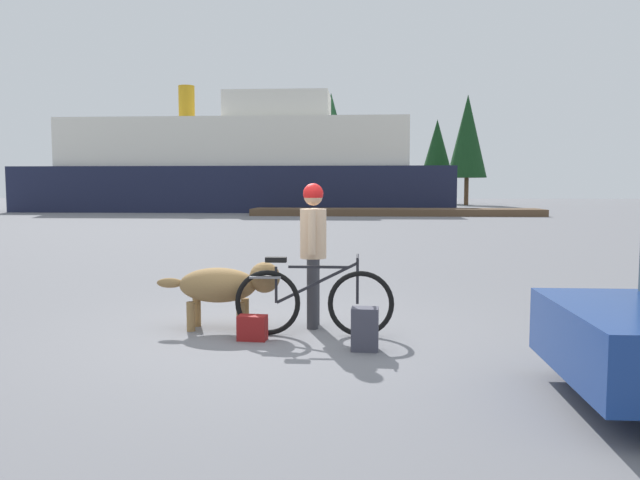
% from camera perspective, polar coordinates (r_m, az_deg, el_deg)
% --- Properties ---
extents(ground_plane, '(160.00, 160.00, 0.00)m').
position_cam_1_polar(ground_plane, '(7.34, -3.43, -8.64)').
color(ground_plane, slate).
extents(bicycle, '(1.83, 0.44, 0.93)m').
position_cam_1_polar(bicycle, '(7.23, -0.65, -5.55)').
color(bicycle, black).
rests_on(bicycle, ground_plane).
extents(person_cyclist, '(0.32, 0.53, 1.75)m').
position_cam_1_polar(person_cyclist, '(7.61, -0.62, -0.04)').
color(person_cyclist, '#333338').
rests_on(person_cyclist, ground_plane).
extents(dog, '(1.50, 0.49, 0.82)m').
position_cam_1_polar(dog, '(7.63, -8.53, -4.07)').
color(dog, olive).
rests_on(dog, ground_plane).
extents(backpack, '(0.29, 0.22, 0.45)m').
position_cam_1_polar(backpack, '(6.65, 4.09, -8.07)').
color(backpack, '#3F3F4C').
rests_on(backpack, ground_plane).
extents(handbag_pannier, '(0.33, 0.21, 0.28)m').
position_cam_1_polar(handbag_pannier, '(7.12, -6.15, -7.93)').
color(handbag_pannier, maroon).
rests_on(handbag_pannier, ground_plane).
extents(dock_pier, '(16.82, 2.83, 0.40)m').
position_cam_1_polar(dock_pier, '(37.13, 6.86, 2.54)').
color(dock_pier, brown).
rests_on(dock_pier, ground_plane).
extents(ferry_boat, '(29.02, 7.45, 8.59)m').
position_cam_1_polar(ferry_boat, '(44.06, -7.35, 6.56)').
color(ferry_boat, '#191E38').
rests_on(ferry_boat, ground_plane).
extents(pine_tree_far_left, '(3.72, 3.72, 9.65)m').
position_cam_1_polar(pine_tree_far_left, '(59.10, -12.18, 8.95)').
color(pine_tree_far_left, '#4C331E').
rests_on(pine_tree_far_left, ground_plane).
extents(pine_tree_center, '(4.39, 4.39, 10.09)m').
position_cam_1_polar(pine_tree_center, '(57.74, 1.01, 9.26)').
color(pine_tree_center, '#4C331E').
rests_on(pine_tree_center, ground_plane).
extents(pine_tree_far_right, '(3.52, 3.52, 9.88)m').
position_cam_1_polar(pine_tree_far_right, '(58.54, 13.23, 9.14)').
color(pine_tree_far_right, '#4C331E').
rests_on(pine_tree_far_right, ground_plane).
extents(pine_tree_mid_back, '(3.42, 3.42, 8.13)m').
position_cam_1_polar(pine_tree_mid_back, '(62.37, 10.57, 7.91)').
color(pine_tree_mid_back, '#4C331E').
rests_on(pine_tree_mid_back, ground_plane).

